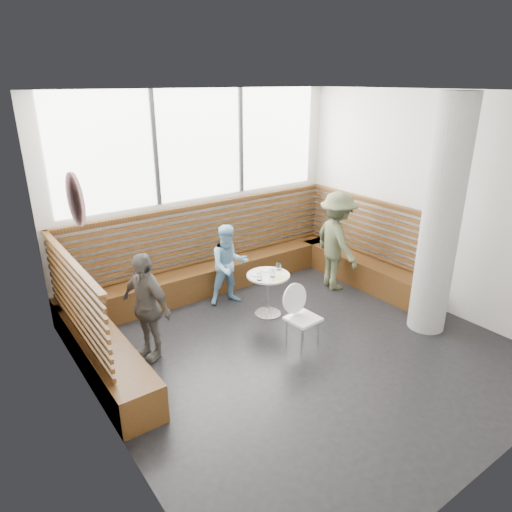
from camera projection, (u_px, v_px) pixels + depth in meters
room at (305, 234)px, 5.44m from camera, size 5.00×5.00×3.20m
booth at (227, 277)px, 7.21m from camera, size 5.00×2.50×1.44m
concrete_column at (441, 219)px, 5.99m from camera, size 0.50×0.50×3.20m
wall_art at (75, 200)px, 4.14m from camera, size 0.03×0.50×0.50m
cafe_table at (268, 286)px, 6.73m from camera, size 0.63×0.63×0.65m
cafe_chair at (300, 311)px, 5.94m from camera, size 0.41×0.40×0.85m
adult_man at (337, 241)px, 7.52m from camera, size 0.86×1.18×1.65m
child_back at (229, 265)px, 7.05m from camera, size 0.72×0.62×1.28m
child_left at (146, 306)px, 5.63m from camera, size 0.58×0.89×1.40m
plate_near at (256, 274)px, 6.67m from camera, size 0.20×0.20×0.01m
plate_far at (266, 269)px, 6.83m from camera, size 0.20×0.20×0.01m
glass_left at (259, 276)px, 6.46m from camera, size 0.07×0.07×0.11m
glass_mid at (272, 273)px, 6.57m from camera, size 0.07×0.07×0.12m
glass_right at (279, 266)px, 6.82m from camera, size 0.07×0.07×0.12m
menu_card at (280, 278)px, 6.54m from camera, size 0.26×0.22×0.00m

